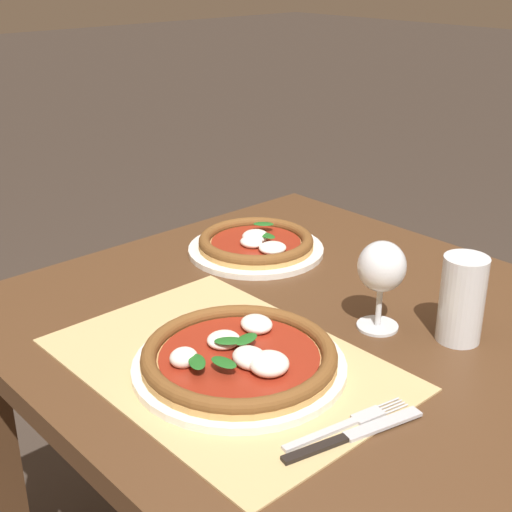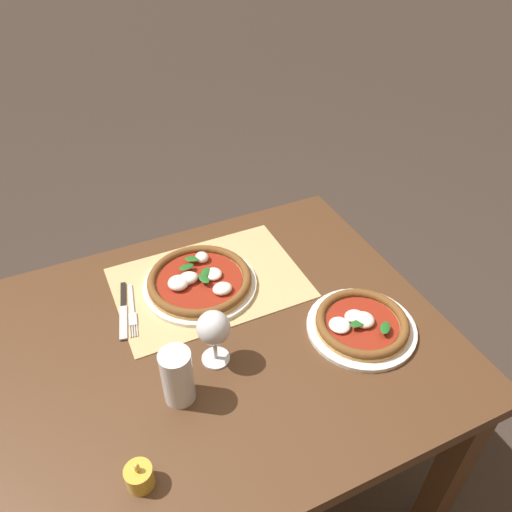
{
  "view_description": "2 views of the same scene",
  "coord_description": "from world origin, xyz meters",
  "px_view_note": "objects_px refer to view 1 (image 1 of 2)",
  "views": [
    {
      "loc": [
        0.63,
        -0.8,
        1.32
      ],
      "look_at": [
        -0.25,
        0.0,
        0.81
      ],
      "focal_mm": 50.0,
      "sensor_mm": 36.0,
      "label": 1
    },
    {
      "loc": [
        0.23,
        0.81,
        1.71
      ],
      "look_at": [
        -0.22,
        -0.15,
        0.84
      ],
      "focal_mm": 35.0,
      "sensor_mm": 36.0,
      "label": 2
    }
  ],
  "objects_px": {
    "pizza_near": "(240,358)",
    "knife": "(354,435)",
    "wine_glass": "(382,270)",
    "pint_glass": "(462,301)",
    "fork": "(347,424)",
    "pizza_far": "(256,244)"
  },
  "relations": [
    {
      "from": "pizza_near",
      "to": "fork",
      "type": "distance_m",
      "value": 0.2
    },
    {
      "from": "wine_glass",
      "to": "knife",
      "type": "bearing_deg",
      "value": -56.85
    },
    {
      "from": "wine_glass",
      "to": "knife",
      "type": "distance_m",
      "value": 0.32
    },
    {
      "from": "pizza_near",
      "to": "knife",
      "type": "relative_size",
      "value": 1.51
    },
    {
      "from": "pizza_near",
      "to": "wine_glass",
      "type": "xyz_separation_m",
      "value": [
        0.05,
        0.26,
        0.08
      ]
    },
    {
      "from": "pizza_far",
      "to": "fork",
      "type": "xyz_separation_m",
      "value": [
        0.52,
        -0.31,
        -0.01
      ]
    },
    {
      "from": "wine_glass",
      "to": "pizza_far",
      "type": "bearing_deg",
      "value": 169.79
    },
    {
      "from": "pizza_near",
      "to": "wine_glass",
      "type": "height_order",
      "value": "wine_glass"
    },
    {
      "from": "pint_glass",
      "to": "fork",
      "type": "distance_m",
      "value": 0.32
    },
    {
      "from": "pizza_far",
      "to": "fork",
      "type": "distance_m",
      "value": 0.61
    },
    {
      "from": "pizza_near",
      "to": "knife",
      "type": "xyz_separation_m",
      "value": [
        0.22,
        0.0,
        -0.02
      ]
    },
    {
      "from": "fork",
      "to": "pizza_far",
      "type": "bearing_deg",
      "value": 149.07
    },
    {
      "from": "pizza_near",
      "to": "pizza_far",
      "type": "xyz_separation_m",
      "value": [
        -0.32,
        0.33,
        -0.0
      ]
    },
    {
      "from": "wine_glass",
      "to": "fork",
      "type": "bearing_deg",
      "value": -59.19
    },
    {
      "from": "pizza_near",
      "to": "pint_glass",
      "type": "bearing_deg",
      "value": 63.05
    },
    {
      "from": "pizza_near",
      "to": "pizza_far",
      "type": "height_order",
      "value": "pizza_near"
    },
    {
      "from": "fork",
      "to": "knife",
      "type": "xyz_separation_m",
      "value": [
        0.02,
        -0.01,
        0.0
      ]
    },
    {
      "from": "pizza_near",
      "to": "pizza_far",
      "type": "relative_size",
      "value": 1.14
    },
    {
      "from": "wine_glass",
      "to": "fork",
      "type": "height_order",
      "value": "wine_glass"
    },
    {
      "from": "wine_glass",
      "to": "knife",
      "type": "height_order",
      "value": "wine_glass"
    },
    {
      "from": "pizza_near",
      "to": "knife",
      "type": "distance_m",
      "value": 0.22
    },
    {
      "from": "pint_glass",
      "to": "knife",
      "type": "height_order",
      "value": "pint_glass"
    }
  ]
}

